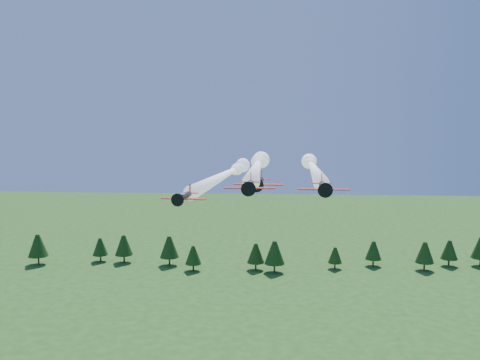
# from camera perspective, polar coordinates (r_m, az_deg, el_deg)

# --- Properties ---
(plane_lead) EXTENTS (7.07, 50.94, 3.70)m
(plane_lead) POSITION_cam_1_polar(r_m,az_deg,el_deg) (101.63, 1.80, 1.47)
(plane_lead) COLOR black
(plane_lead) RESTS_ON ground
(plane_left) EXTENTS (11.51, 59.92, 3.70)m
(plane_left) POSITION_cam_1_polar(r_m,az_deg,el_deg) (118.85, -1.58, 0.58)
(plane_left) COLOR black
(plane_left) RESTS_ON ground
(plane_right) EXTENTS (7.89, 54.48, 3.70)m
(plane_right) POSITION_cam_1_polar(r_m,az_deg,el_deg) (112.10, 7.83, 1.29)
(plane_right) COLOR black
(plane_right) RESTS_ON ground
(plane_slot) EXTENTS (8.53, 9.27, 3.00)m
(plane_slot) POSITION_cam_1_polar(r_m,az_deg,el_deg) (91.68, 2.03, -0.21)
(plane_slot) COLOR black
(plane_slot) RESTS_ON ground
(treeline) EXTENTS (173.49, 20.41, 11.56)m
(treeline) POSITION_cam_1_polar(r_m,az_deg,el_deg) (200.13, 2.22, -7.41)
(treeline) COLOR #382314
(treeline) RESTS_ON ground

